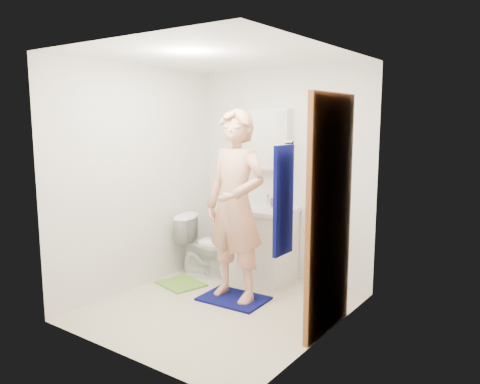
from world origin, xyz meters
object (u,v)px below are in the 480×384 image
(vanity_cabinet, at_px, (259,245))
(soap_dispenser, at_px, (239,198))
(toilet, at_px, (209,245))
(medicine_cabinet, at_px, (270,140))
(toothbrush_cup, at_px, (275,203))
(towel, at_px, (283,201))
(man, at_px, (235,206))

(vanity_cabinet, relative_size, soap_dispenser, 4.63)
(vanity_cabinet, xyz_separation_m, toilet, (-0.55, -0.24, -0.04))
(medicine_cabinet, bearing_deg, toothbrush_cup, -42.33)
(towel, distance_m, toilet, 2.31)
(towel, bearing_deg, man, 141.52)
(toothbrush_cup, bearing_deg, medicine_cabinet, 137.67)
(towel, xyz_separation_m, toothbrush_cup, (-1.02, 1.56, -0.35))
(soap_dispenser, bearing_deg, medicine_cabinet, 48.38)
(medicine_cabinet, distance_m, toothbrush_cup, 0.73)
(towel, relative_size, toothbrush_cup, 6.34)
(toilet, relative_size, soap_dispenser, 4.22)
(vanity_cabinet, distance_m, toilet, 0.60)
(vanity_cabinet, height_order, soap_dispenser, soap_dispenser)
(vanity_cabinet, bearing_deg, toilet, -156.29)
(toothbrush_cup, height_order, man, man)
(vanity_cabinet, xyz_separation_m, medicine_cabinet, (0.00, 0.22, 1.20))
(medicine_cabinet, xyz_separation_m, soap_dispenser, (-0.24, -0.28, -0.66))
(medicine_cabinet, distance_m, toilet, 1.43)
(toilet, xyz_separation_m, soap_dispenser, (0.30, 0.19, 0.57))
(man, bearing_deg, towel, -35.23)
(medicine_cabinet, relative_size, toothbrush_cup, 5.55)
(vanity_cabinet, relative_size, toothbrush_cup, 6.34)
(soap_dispenser, xyz_separation_m, man, (0.40, -0.62, 0.04))
(soap_dispenser, bearing_deg, toilet, -147.91)
(towel, relative_size, man, 0.42)
(vanity_cabinet, relative_size, medicine_cabinet, 1.14)
(medicine_cabinet, xyz_separation_m, toothbrush_cup, (0.16, -0.15, -0.70))
(vanity_cabinet, height_order, towel, towel)
(toilet, height_order, man, man)
(medicine_cabinet, bearing_deg, man, -80.06)
(vanity_cabinet, distance_m, medicine_cabinet, 1.22)
(soap_dispenser, bearing_deg, toothbrush_cup, 17.12)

